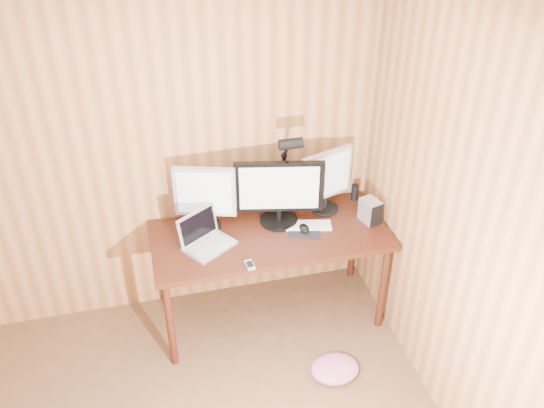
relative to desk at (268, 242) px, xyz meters
name	(u,v)px	position (x,y,z in m)	size (l,w,h in m)	color
desk	(268,242)	(0.00, 0.00, 0.00)	(1.60, 0.70, 0.75)	#39160C
monitor_center	(279,192)	(0.09, 0.05, 0.37)	(0.60, 0.26, 0.47)	black
monitor_left	(205,196)	(-0.40, 0.11, 0.37)	(0.40, 0.20, 0.47)	black
monitor_right	(326,179)	(0.45, 0.12, 0.37)	(0.40, 0.20, 0.47)	black
laptop	(205,237)	(-0.45, -0.09, 0.18)	(0.39, 0.37, 0.22)	silver
keyboard	(304,225)	(0.24, -0.05, 0.13)	(0.40, 0.20, 0.02)	white
mousepad	(304,231)	(0.23, -0.10, 0.12)	(0.22, 0.18, 0.00)	black
mouse	(304,228)	(0.23, -0.10, 0.14)	(0.07, 0.11, 0.04)	black
hard_drive	(370,211)	(0.71, -0.09, 0.20)	(0.14, 0.17, 0.16)	silver
phone	(250,265)	(-0.21, -0.37, 0.13)	(0.06, 0.10, 0.01)	silver
speaker	(355,192)	(0.70, 0.19, 0.18)	(0.05, 0.05, 0.12)	black
desk_lamp	(287,163)	(0.17, 0.12, 0.54)	(0.15, 0.22, 0.68)	black
fabric_pile	(335,369)	(0.28, -0.72, -0.58)	(0.33, 0.27, 0.10)	#BE5C84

